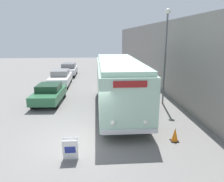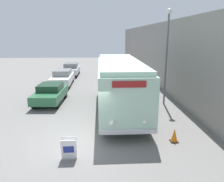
% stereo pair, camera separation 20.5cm
% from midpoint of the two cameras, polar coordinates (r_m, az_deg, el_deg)
% --- Properties ---
extents(ground_plane, '(80.00, 80.00, 0.00)m').
position_cam_midpoint_polar(ground_plane, '(10.57, -7.08, -12.90)').
color(ground_plane, slate).
extents(building_wall_right, '(0.30, 60.00, 6.01)m').
position_cam_midpoint_polar(building_wall_right, '(20.35, 13.98, 8.80)').
color(building_wall_right, gray).
rests_on(building_wall_right, ground_plane).
extents(vintage_bus, '(2.65, 9.57, 3.30)m').
position_cam_midpoint_polar(vintage_bus, '(14.05, 2.33, 2.22)').
color(vintage_bus, black).
rests_on(vintage_bus, ground_plane).
extents(sign_board, '(0.61, 0.33, 0.89)m').
position_cam_midpoint_polar(sign_board, '(9.11, -10.53, -14.71)').
color(sign_board, gray).
rests_on(sign_board, ground_plane).
extents(streetlamp, '(0.36, 0.36, 6.54)m').
position_cam_midpoint_polar(streetlamp, '(15.67, 14.60, 11.74)').
color(streetlamp, '#595E60').
rests_on(streetlamp, ground_plane).
extents(parked_car_near, '(2.06, 4.13, 1.38)m').
position_cam_midpoint_polar(parked_car_near, '(16.57, -15.45, -0.52)').
color(parked_car_near, black).
rests_on(parked_car_near, ground_plane).
extents(parked_car_mid, '(1.84, 4.66, 1.53)m').
position_cam_midpoint_polar(parked_car_mid, '(22.10, -12.54, 3.47)').
color(parked_car_mid, black).
rests_on(parked_car_mid, ground_plane).
extents(parked_car_far, '(1.87, 4.15, 1.50)m').
position_cam_midpoint_polar(parked_car_far, '(27.48, -10.42, 5.62)').
color(parked_car_far, black).
rests_on(parked_car_far, ground_plane).
extents(traffic_cone, '(0.36, 0.36, 0.66)m').
position_cam_midpoint_polar(traffic_cone, '(10.74, 16.52, -11.03)').
color(traffic_cone, black).
rests_on(traffic_cone, ground_plane).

